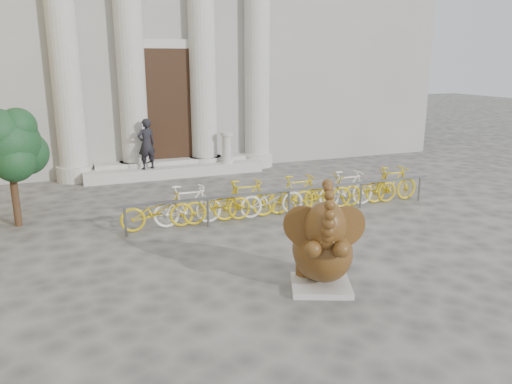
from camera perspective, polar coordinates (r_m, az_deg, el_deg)
name	(u,v)px	position (r m, az deg, el deg)	size (l,w,h in m)	color
ground	(291,287)	(8.87, 4.01, -10.83)	(80.00, 80.00, 0.00)	#474442
classical_building	(140,6)	(22.51, -13.15, 20.00)	(22.00, 10.70, 12.00)	gray
entrance_steps	(174,170)	(17.35, -9.31, 2.52)	(6.00, 1.20, 0.36)	#A8A59E
elephant_statue	(322,249)	(8.57, 7.61, -6.49)	(1.37, 1.61, 2.02)	#A8A59E
bike_rack	(284,195)	(12.71, 3.25, -0.36)	(8.43, 0.53, 1.00)	slate
tree	(10,145)	(12.78, -26.31, 4.85)	(1.61, 1.47, 2.80)	#332114
pedestrian	(146,144)	(16.66, -12.41, 5.38)	(0.60, 0.40, 1.66)	black
balustrade_post	(227,149)	(17.39, -3.38, 4.97)	(0.43, 0.43, 1.07)	#A8A59E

